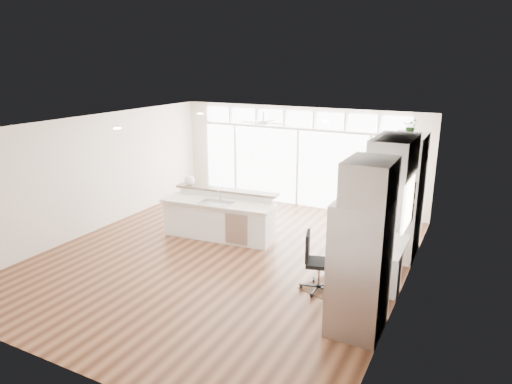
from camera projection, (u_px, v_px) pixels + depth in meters
The scene contains 24 objects.
floor at pixel (224, 257), 9.38m from camera, with size 7.00×8.00×0.02m, color #472616.
ceiling at pixel (222, 125), 8.63m from camera, with size 7.00×8.00×0.02m, color white.
wall_back at pixel (299, 157), 12.42m from camera, with size 7.00×0.04×2.70m, color silver.
wall_front at pixel (54, 275), 5.58m from camera, with size 7.00×0.04×2.70m, color silver.
wall_left at pixel (93, 174), 10.54m from camera, with size 0.04×8.00×2.70m, color silver.
wall_right at pixel (406, 221), 7.46m from camera, with size 0.04×8.00×2.70m, color silver.
glass_wall at pixel (298, 168), 12.45m from camera, with size 5.80×0.06×2.08m, color silver.
transom_row at pixel (299, 119), 12.08m from camera, with size 5.90×0.06×0.40m, color silver.
desk_window at pixel (408, 204), 7.68m from camera, with size 0.04×0.85×0.85m, color white.
ceiling_fan at pixel (263, 119), 11.30m from camera, with size 1.16×1.16×0.32m, color silver.
recessed_lights at pixel (227, 125), 8.80m from camera, with size 3.40×3.00×0.02m, color white.
oven_cabinet at pixel (404, 196), 9.17m from camera, with size 0.64×1.20×2.50m, color white.
desk_nook at pixel (383, 264), 8.15m from camera, with size 0.72×1.30×0.76m, color white.
upper_cabinets at pixel (394, 156), 7.59m from camera, with size 0.64×1.30×0.64m, color white.
refrigerator at pixel (360, 267), 6.58m from camera, with size 0.76×0.90×2.00m, color #ACACB0.
fridge_cabinet at pixel (370, 181), 6.19m from camera, with size 0.64×0.90×0.60m, color white.
framed_photos at pixel (413, 202), 8.25m from camera, with size 0.06×0.22×0.80m, color black.
kitchen_island at pixel (219, 216), 10.23m from camera, with size 2.60×0.98×1.03m, color white.
rug at pixel (332, 291), 7.95m from camera, with size 0.96×0.69×0.01m, color #361E11.
office_chair at pixel (319, 262), 7.85m from camera, with size 0.55×0.51×1.05m, color black.
fishbowl at pixel (189, 180), 10.76m from camera, with size 0.24×0.24×0.24m, color silver.
monitor at pixel (381, 231), 8.02m from camera, with size 0.09×0.53×0.44m, color black.
keyboard at pixel (370, 241), 8.15m from camera, with size 0.12×0.32×0.02m, color silver.
potted_plant at pixel (411, 128), 8.79m from camera, with size 0.27×0.30×0.24m, color #305F28.
Camera 1 is at (4.53, -7.39, 3.87)m, focal length 32.00 mm.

